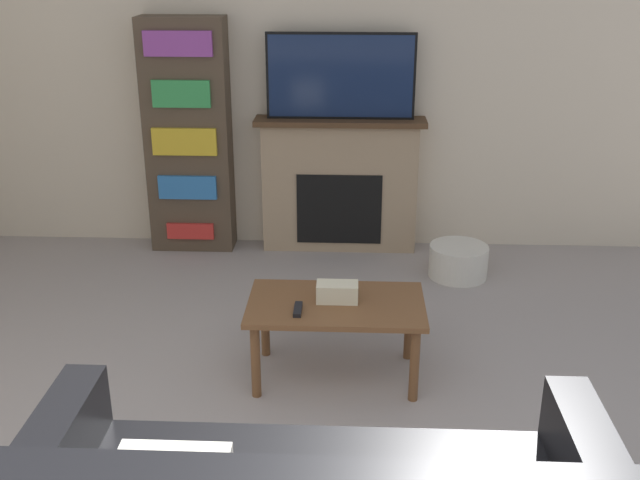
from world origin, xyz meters
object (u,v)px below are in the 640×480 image
at_px(tv, 341,76).
at_px(storage_basket, 458,261).
at_px(fireplace, 340,184).
at_px(coffee_table, 336,313).
at_px(bookshelf, 188,137).

height_order(tv, storage_basket, tv).
distance_m(fireplace, storage_basket, 1.08).
bearing_deg(coffee_table, tv, 90.67).
height_order(coffee_table, storage_basket, coffee_table).
bearing_deg(storage_basket, bookshelf, 166.19).
xyz_separation_m(tv, storage_basket, (0.86, -0.49, -1.22)).
height_order(fireplace, coffee_table, fireplace).
xyz_separation_m(fireplace, coffee_table, (0.02, -1.89, -0.13)).
relative_size(fireplace, tv, 1.17).
height_order(bookshelf, storage_basket, bookshelf).
bearing_deg(storage_basket, fireplace, 149.19).
distance_m(fireplace, bookshelf, 1.19).
height_order(fireplace, storage_basket, fireplace).
relative_size(fireplace, coffee_table, 1.35).
xyz_separation_m(fireplace, tv, (0.00, -0.02, 0.82)).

